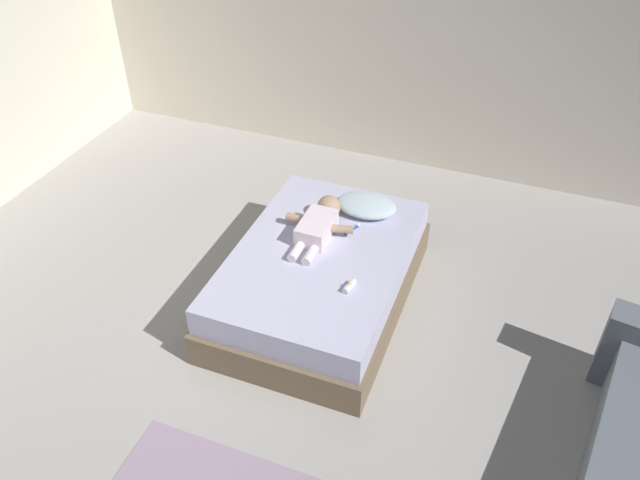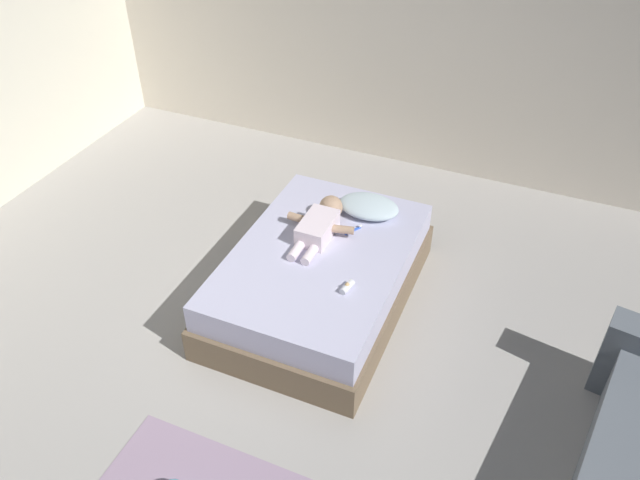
{
  "view_description": "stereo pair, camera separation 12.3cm",
  "coord_description": "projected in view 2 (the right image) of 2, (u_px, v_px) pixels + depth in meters",
  "views": [
    {
      "loc": [
        1.22,
        -2.19,
        3.14
      ],
      "look_at": [
        0.05,
        0.86,
        0.55
      ],
      "focal_mm": 35.27,
      "sensor_mm": 36.0,
      "label": 1
    },
    {
      "loc": [
        1.34,
        -2.14,
        3.14
      ],
      "look_at": [
        0.05,
        0.86,
        0.55
      ],
      "focal_mm": 35.27,
      "sensor_mm": 36.0,
      "label": 2
    }
  ],
  "objects": [
    {
      "name": "wall_behind_bed",
      "position": [
        414.0,
        23.0,
        5.26
      ],
      "size": [
        8.0,
        0.12,
        2.61
      ],
      "primitive_type": "cube",
      "color": "silver",
      "rests_on": "ground_plane"
    },
    {
      "name": "ground_plane",
      "position": [
        258.0,
        387.0,
        3.9
      ],
      "size": [
        8.0,
        8.0,
        0.0
      ],
      "primitive_type": "plane",
      "color": "#AAA5A0"
    },
    {
      "name": "pillow",
      "position": [
        369.0,
        206.0,
        4.55
      ],
      "size": [
        0.44,
        0.31,
        0.11
      ],
      "color": "silver",
      "rests_on": "bed"
    },
    {
      "name": "baby_bottle",
      "position": [
        347.0,
        287.0,
        3.92
      ],
      "size": [
        0.07,
        0.12,
        0.07
      ],
      "color": "white",
      "rests_on": "bed"
    },
    {
      "name": "baby",
      "position": [
        321.0,
        223.0,
        4.36
      ],
      "size": [
        0.49,
        0.66,
        0.17
      ],
      "color": "silver",
      "rests_on": "bed"
    },
    {
      "name": "bed",
      "position": [
        320.0,
        277.0,
        4.37
      ],
      "size": [
        1.16,
        1.71,
        0.45
      ],
      "color": "brown",
      "rests_on": "ground_plane"
    },
    {
      "name": "toothbrush",
      "position": [
        354.0,
        230.0,
        4.41
      ],
      "size": [
        0.09,
        0.13,
        0.02
      ],
      "color": "blue",
      "rests_on": "bed"
    }
  ]
}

